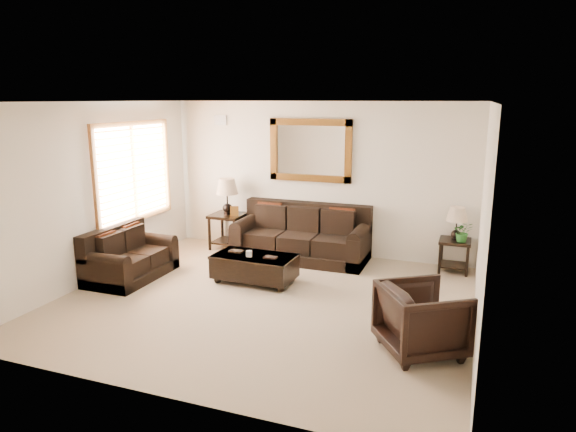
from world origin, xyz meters
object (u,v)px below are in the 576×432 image
at_px(armchair, 422,316).
at_px(sofa, 302,239).
at_px(end_table_left, 227,203).
at_px(end_table_right, 456,230).
at_px(loveseat, 128,259).
at_px(coffee_table, 255,265).

bearing_deg(armchair, sofa, 6.41).
relative_size(end_table_left, end_table_right, 1.23).
height_order(loveseat, end_table_left, end_table_left).
distance_m(end_table_left, coffee_table, 2.02).
distance_m(loveseat, coffee_table, 2.00).
bearing_deg(coffee_table, sofa, 80.27).
distance_m(coffee_table, armchair, 2.99).
xyz_separation_m(end_table_left, end_table_right, (4.04, 0.06, -0.16)).
relative_size(sofa, coffee_table, 1.82).
bearing_deg(end_table_left, end_table_right, 0.79).
bearing_deg(armchair, end_table_right, -37.24).
distance_m(sofa, loveseat, 2.92).
xyz_separation_m(end_table_right, armchair, (-0.20, -2.98, -0.27)).
height_order(coffee_table, armchair, armchair).
distance_m(end_table_right, coffee_table, 3.26).
bearing_deg(end_table_right, loveseat, -156.56).
xyz_separation_m(sofa, end_table_left, (-1.50, 0.11, 0.51)).
distance_m(loveseat, end_table_right, 5.20).
relative_size(loveseat, end_table_left, 1.08).
height_order(sofa, end_table_left, end_table_left).
xyz_separation_m(sofa, end_table_right, (2.54, 0.17, 0.36)).
relative_size(loveseat, coffee_table, 1.12).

